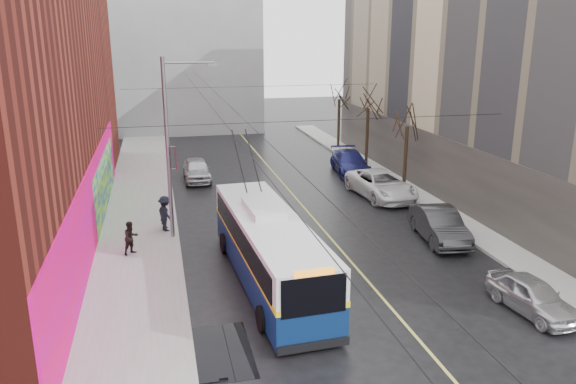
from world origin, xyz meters
The scene contains 22 objects.
ground centered at (0.00, 0.00, 0.00)m, with size 140.00×140.00×0.00m, color black.
sidewalk_left centered at (-8.00, 12.00, 0.07)m, with size 4.00×60.00×0.15m, color gray.
sidewalk_right centered at (9.00, 12.00, 0.07)m, with size 2.00×60.00×0.15m, color gray.
lane_line centered at (1.50, 14.00, 0.00)m, with size 0.12×50.00×0.01m, color #BFB74C.
building_right centered at (16.99, 14.00, 7.99)m, with size 14.06×36.00×16.00m.
building_far centered at (-6.00, 44.99, 9.02)m, with size 20.50×12.10×18.00m.
streetlight_pole centered at (-6.14, 10.00, 4.85)m, with size 2.65×0.60×9.00m.
catenary_wires centered at (-2.54, 14.77, 6.25)m, with size 18.00×60.00×0.22m.
tree_near centered at (9.00, 16.00, 4.98)m, with size 3.20×3.20×6.40m.
tree_mid centered at (9.00, 23.00, 5.25)m, with size 3.20×3.20×6.68m.
tree_far centered at (9.00, 30.00, 5.14)m, with size 3.20×3.20×6.57m.
puddle centered at (-5.53, -0.92, 0.00)m, with size 2.75×3.55×0.01m, color black.
pigeons_flying centered at (-2.99, 10.38, 6.60)m, with size 1.66×2.91×2.12m.
trolleybus centered at (-2.55, 3.91, 1.53)m, with size 3.19×11.74×5.51m.
parked_car_a centered at (6.46, -0.87, 0.67)m, with size 1.58×3.92×1.34m, color #B8B8BD.
parked_car_b centered at (6.70, 6.81, 0.81)m, with size 1.72×4.93×1.62m, color #2B2B2E.
parked_car_c centered at (6.79, 14.60, 0.83)m, with size 2.75×5.97×1.66m, color silver.
parked_car_d centered at (7.00, 21.09, 0.80)m, with size 2.25×5.53×1.61m, color navy.
following_car centered at (-4.22, 21.50, 0.77)m, with size 1.82×4.53×1.54m, color #B3B3B8.
pedestrian_a centered at (-6.65, 11.26, 1.01)m, with size 0.63×0.41×1.72m, color black.
pedestrian_b centered at (-8.22, 8.08, 0.94)m, with size 0.76×0.60×1.57m, color black.
pedestrian_c centered at (-6.60, 10.94, 1.08)m, with size 1.20×0.69×1.86m, color black.
Camera 1 is at (-6.71, -17.24, 10.11)m, focal length 35.00 mm.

